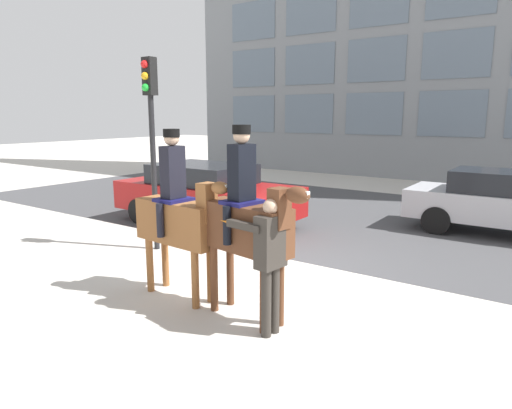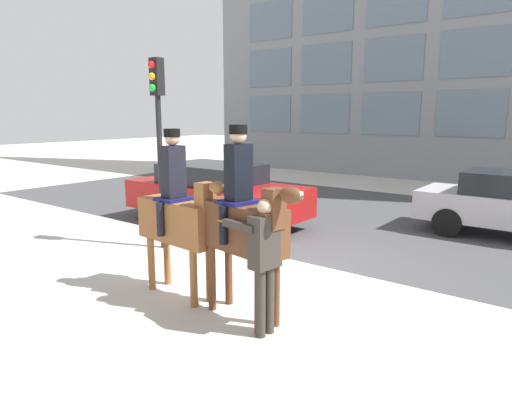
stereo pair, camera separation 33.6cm
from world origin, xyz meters
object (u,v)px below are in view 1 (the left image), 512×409
Objects in this scene: mounted_horse_lead at (179,216)px; pedestrian_bystander at (269,256)px; traffic_light at (151,123)px; street_car_near_lane at (206,193)px; street_car_far_lane at (505,202)px; mounted_horse_companion at (247,222)px.

pedestrian_bystander is at bearing -3.71° from mounted_horse_lead.
street_car_near_lane is at bearing 104.73° from traffic_light.
mounted_horse_lead reaches higher than street_car_far_lane.
pedestrian_bystander is at bearing -24.59° from traffic_light.
pedestrian_bystander is at bearing -104.19° from street_car_far_lane.
pedestrian_bystander is (1.78, -0.26, -0.23)m from mounted_horse_lead.
mounted_horse_companion is 0.61× the size of street_car_far_lane.
mounted_horse_lead is at bearing -0.33° from pedestrian_bystander.
street_car_far_lane is at bearing -96.19° from pedestrian_bystander.
traffic_light reaches higher than street_car_near_lane.
mounted_horse_lead is at bearing -117.46° from street_car_far_lane.
pedestrian_bystander is at bearing -14.30° from mounted_horse_companion.
mounted_horse_companion reaches higher than mounted_horse_lead.
mounted_horse_lead is at bearing -53.94° from street_car_near_lane.
traffic_light is at bearing 149.29° from mounted_horse_lead.
mounted_horse_companion reaches higher than street_car_near_lane.
street_car_near_lane is (-2.80, 3.85, -0.47)m from mounted_horse_lead.
mounted_horse_lead is at bearing -171.73° from mounted_horse_companion.
mounted_horse_companion is at bearing 2.93° from mounted_horse_lead.
street_car_far_lane is at bearing 81.59° from mounted_horse_companion.
traffic_light is (-2.20, 1.56, 1.32)m from mounted_horse_lead.
traffic_light reaches higher than mounted_horse_companion.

